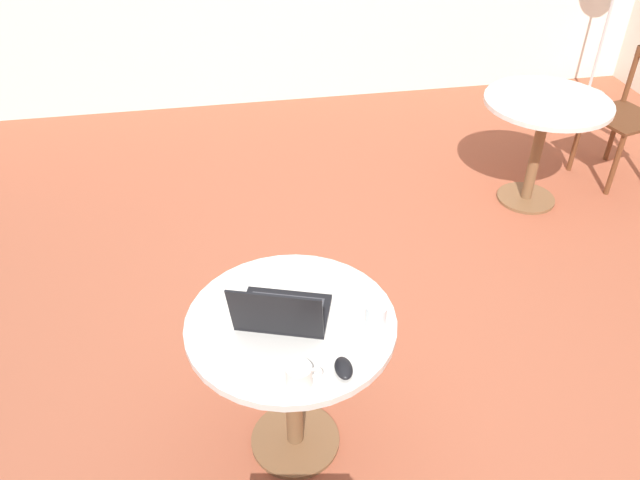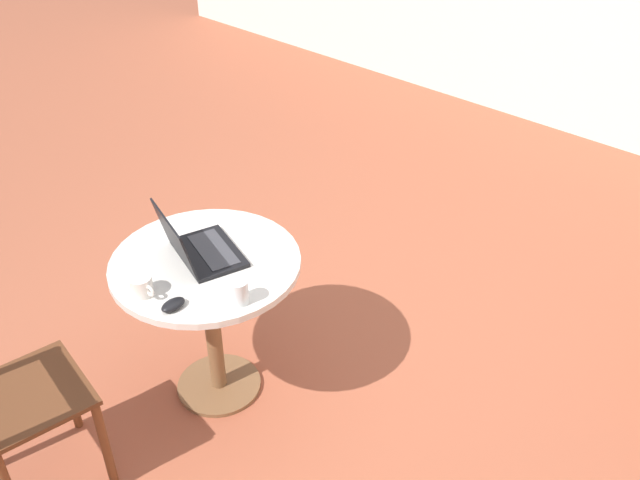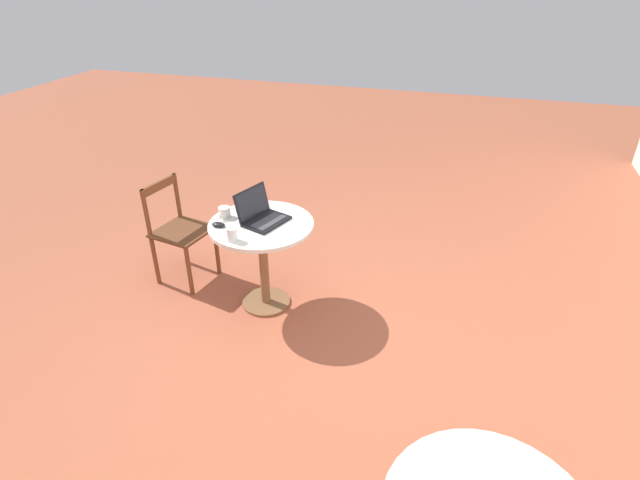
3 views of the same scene
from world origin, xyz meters
TOP-DOWN VIEW (x-y plane):
  - ground_plane at (0.00, 0.00)m, footprint 16.00×16.00m
  - cafe_table_near at (-0.41, -0.33)m, footprint 0.78×0.78m
  - chair_near_front at (-0.56, -1.14)m, footprint 0.48×0.48m
  - laptop at (-0.44, -0.33)m, footprint 0.40×0.36m
  - mouse at (-0.27, -0.60)m, footprint 0.06×0.10m
  - mug at (-0.42, -0.63)m, footprint 0.12×0.09m
  - drinking_glass at (-0.11, -0.42)m, footprint 0.07×0.07m

SIDE VIEW (x-z plane):
  - ground_plane at x=0.00m, z-range 0.00..0.00m
  - chair_near_front at x=-0.56m, z-range 0.01..0.88m
  - cafe_table_near at x=-0.41m, z-range 0.22..0.94m
  - mouse at x=-0.27m, z-range 0.72..0.76m
  - mug at x=-0.42m, z-range 0.72..0.80m
  - laptop at x=-0.44m, z-range 0.66..0.89m
  - drinking_glass at x=-0.11m, z-range 0.72..0.82m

